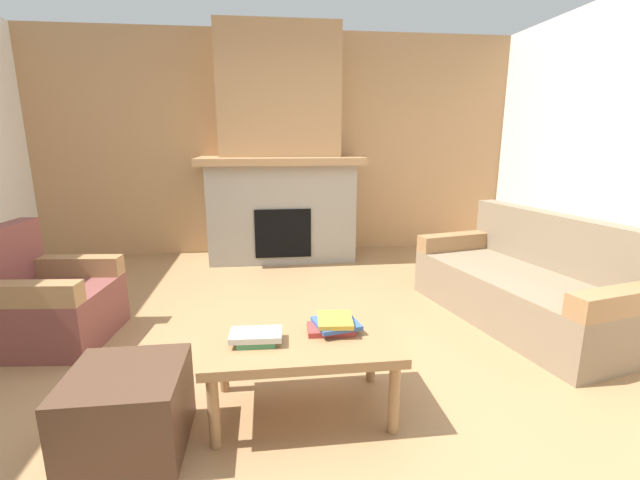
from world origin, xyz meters
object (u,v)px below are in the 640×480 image
Objects in this scene: fireplace at (281,162)px; ottoman at (128,410)px; coffee_table at (302,347)px; couch at (527,286)px; armchair at (45,303)px.

ottoman is (-0.85, -3.33, -0.96)m from fireplace.
fireplace is 3.23m from coffee_table.
armchair is (-3.67, 0.07, 0.01)m from couch.
fireplace is 1.39× the size of couch.
ottoman is at bearing -156.84° from couch.
armchair is (-1.78, -2.08, -0.87)m from fireplace.
fireplace reaches higher than coffee_table.
ottoman is (-2.74, -1.17, -0.09)m from couch.
couch is 3.67m from armchair.
fireplace reaches higher than armchair.
couch is 2.99m from ottoman.
coffee_table is (-0.01, -3.14, -0.79)m from fireplace.
couch is at bearing -48.68° from fireplace.
fireplace is at bearing 75.66° from ottoman.
couch is 3.73× the size of ottoman.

